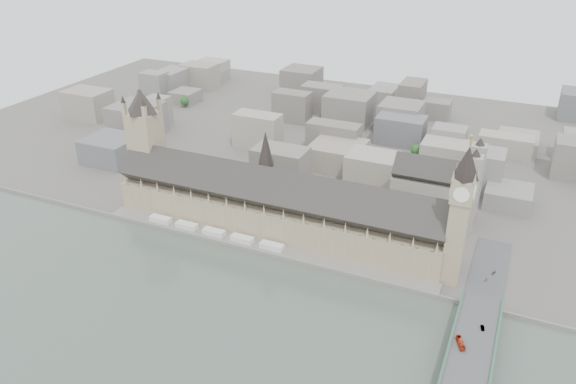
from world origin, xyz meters
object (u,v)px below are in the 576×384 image
at_px(westminster_bridge, 465,381).
at_px(palace_of_westminster, 275,206).
at_px(red_bus_north, 461,343).
at_px(car_silver, 483,328).
at_px(elizabeth_tower, 460,207).
at_px(westminster_abbey, 437,190).
at_px(victoria_tower, 146,141).
at_px(car_approach, 494,273).

bearing_deg(westminster_bridge, palace_of_westminster, 146.51).
relative_size(red_bus_north, car_silver, 2.35).
distance_m(elizabeth_tower, westminster_abbey, 96.91).
relative_size(victoria_tower, westminster_abbey, 1.47).
bearing_deg(westminster_abbey, car_approach, -56.26).
xyz_separation_m(elizabeth_tower, victoria_tower, (-260.00, 18.00, -2.88)).
distance_m(elizabeth_tower, car_silver, 77.34).
distance_m(palace_of_westminster, car_approach, 165.81).
bearing_deg(red_bus_north, victoria_tower, 138.99).
xyz_separation_m(westminster_bridge, car_approach, (3.28, 101.13, 5.79)).
xyz_separation_m(palace_of_westminster, victoria_tower, (-122.00, 6.30, 32.50)).
bearing_deg(red_bus_north, car_silver, 40.58).
distance_m(elizabeth_tower, car_approach, 54.78).
distance_m(victoria_tower, car_silver, 299.69).
relative_size(victoria_tower, westminster_bridge, 0.31).
height_order(car_silver, car_approach, car_silver).
bearing_deg(westminster_abbey, victoria_tower, -163.50).
relative_size(elizabeth_tower, car_approach, 23.40).
height_order(elizabeth_tower, car_approach, elizabeth_tower).
bearing_deg(victoria_tower, palace_of_westminster, -2.96).
relative_size(victoria_tower, red_bus_north, 8.94).
xyz_separation_m(elizabeth_tower, car_approach, (27.28, 5.63, -47.17)).
xyz_separation_m(victoria_tower, westminster_bridge, (284.00, -113.50, -50.08)).
relative_size(red_bus_north, car_approach, 2.43).
bearing_deg(westminster_bridge, car_silver, 85.36).
bearing_deg(westminster_bridge, red_bus_north, 106.63).
relative_size(elizabeth_tower, car_silver, 22.62).
xyz_separation_m(palace_of_westminster, car_approach, (165.28, -6.07, -11.79)).
bearing_deg(red_bus_north, westminster_bridge, -96.01).
relative_size(westminster_abbey, car_silver, 14.31).
xyz_separation_m(palace_of_westminster, car_silver, (165.29, -66.68, -11.67)).
relative_size(elizabeth_tower, victoria_tower, 1.07).
relative_size(palace_of_westminster, car_silver, 55.75).
distance_m(victoria_tower, red_bus_north, 295.71).
xyz_separation_m(car_silver, car_approach, (-0.01, 60.61, -0.12)).
distance_m(westminster_abbey, red_bus_north, 167.75).
bearing_deg(victoria_tower, car_silver, -14.25).
bearing_deg(westminster_abbey, palace_of_westminster, -145.83).
bearing_deg(westminster_bridge, elizabeth_tower, 104.11).
distance_m(victoria_tower, westminster_abbey, 244.79).
bearing_deg(elizabeth_tower, car_approach, 11.66).
height_order(palace_of_westminster, elizabeth_tower, elizabeth_tower).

